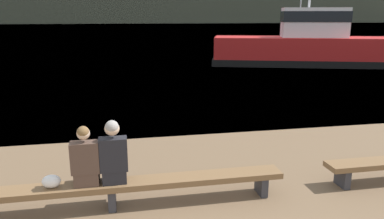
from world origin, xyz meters
name	(u,v)px	position (x,y,z in m)	size (l,w,h in m)	color
water_surface	(120,24)	(0.00, 126.69, 0.00)	(240.00, 240.00, 0.00)	teal
far_shoreline	(119,10)	(0.00, 142.97, 4.91)	(600.00, 12.00, 9.83)	#424738
bench_main	(112,187)	(-1.11, 3.29, 0.35)	(5.62, 0.41, 0.43)	brown
person_left	(86,161)	(-1.48, 3.31, 0.82)	(0.43, 0.43, 0.96)	#4C382D
person_right	(114,156)	(-1.06, 3.30, 0.87)	(0.43, 0.44, 1.02)	black
shopping_bag	(51,181)	(-2.00, 3.28, 0.54)	(0.28, 0.18, 0.21)	white
tugboat_red	(305,47)	(10.31, 19.02, 1.09)	(11.38, 6.20, 5.87)	#A81919
moored_sailboat	(302,43)	(16.02, 30.49, 0.46)	(10.17, 5.18, 7.49)	silver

